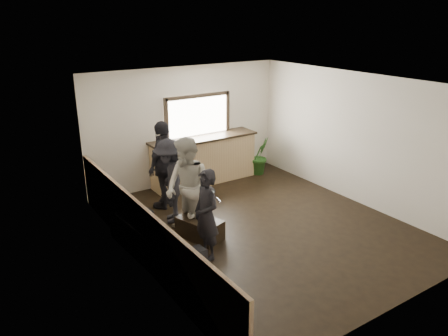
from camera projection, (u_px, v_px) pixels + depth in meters
ground at (262, 227)px, 8.52m from camera, size 5.00×6.00×0.01m
room_shell at (231, 162)px, 7.65m from camera, size 5.01×6.01×2.80m
bar_counter at (204, 157)px, 10.59m from camera, size 2.70×0.68×2.13m
sofa at (155, 238)px, 7.48m from camera, size 0.92×2.08×0.60m
coffee_table at (200, 228)px, 8.06m from camera, size 0.70×0.94×0.37m
cup_a at (191, 216)px, 8.00m from camera, size 0.18×0.18×0.10m
cup_b at (211, 218)px, 7.95m from camera, size 0.12×0.12×0.09m
potted_plant at (260, 156)px, 11.20m from camera, size 0.62×0.55×0.96m
person_a at (206, 215)px, 7.22m from camera, size 0.46×0.57×1.57m
person_b at (188, 189)px, 7.88m from camera, size 0.82×0.99×1.88m
person_c at (170, 181)px, 8.50m from camera, size 0.99×1.25×1.69m
person_d at (164, 165)px, 9.13m from camera, size 1.17×1.00×1.88m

